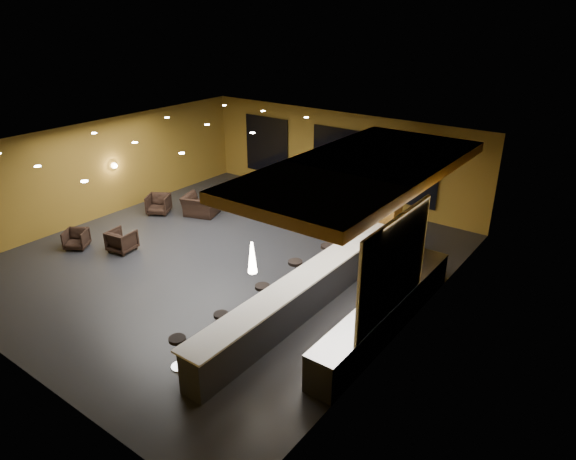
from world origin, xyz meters
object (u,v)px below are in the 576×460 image
Objects in this scene: pendant_1 at (318,220)px; armchair_a at (76,239)px; staff_a at (378,258)px; bar_counter at (305,294)px; bar_stool_0 at (178,348)px; armchair_b at (122,241)px; staff_b at (407,245)px; bar_stool_1 at (222,323)px; staff_c at (411,248)px; armchair_c at (159,204)px; bar_stool_2 at (263,295)px; bar_stool_4 at (327,254)px; armchair_d at (201,205)px; pendant_2 at (367,193)px; bar_stool_5 at (343,239)px; prep_counter at (386,314)px; column at (391,197)px; bar_stool_3 at (295,271)px.

armchair_a is (-8.01, -1.80, -2.04)m from pendant_1.
staff_a is (0.79, 1.88, -1.56)m from pendant_1.
bar_stool_0 is (-0.92, -3.43, -0.01)m from bar_counter.
armchair_b reaches higher than armchair_a.
staff_b is 2.46× the size of bar_stool_1.
armchair_c is at bearing 179.16° from staff_c.
staff_c reaches higher than bar_stool_0.
bar_stool_1 is at bearing -90.94° from bar_stool_2.
staff_b reaches higher than bar_counter.
armchair_c is at bearing 158.29° from bar_stool_2.
armchair_b is at bearing -155.45° from bar_stool_4.
armchair_d is (-6.82, 2.56, -1.97)m from pendant_1.
armchair_a is at bearing 163.27° from bar_stool_0.
armchair_a is 0.88× the size of bar_stool_2.
bar_stool_1 is at bearing 87.23° from bar_stool_0.
pendant_2 reaches higher than armchair_c.
staff_b is 4.60m from bar_stool_2.
bar_stool_2 reaches higher than armchair_b.
armchair_c is 1.12× the size of bar_stool_1.
pendant_2 is (0.00, 3.00, 1.85)m from bar_counter.
bar_stool_1 is 5.56m from bar_stool_5.
prep_counter is 7.69× the size of bar_stool_2.
staff_c is 7.09m from bar_stool_0.
bar_stool_4 is at bearing 88.10° from bar_stool_1.
staff_c reaches higher than armchair_d.
pendant_2 reaches higher than bar_counter.
pendant_1 reaches higher than prep_counter.
column is 4.20× the size of bar_stool_4.
bar_counter is 2.32m from bar_stool_1.
armchair_b is at bearing -142.28° from column.
bar_stool_1 is 4.32m from bar_stool_4.
bar_counter is at bearing -165.96° from prep_counter.
bar_stool_2 reaches higher than bar_stool_1.
bar_stool_0 is at bearing -92.77° from bar_stool_1.
staff_b is at bearing 64.36° from bar_stool_2.
pendant_1 is at bearing -106.60° from staff_a.
column is 2.07m from staff_c.
bar_counter reaches higher than armchair_c.
bar_stool_1 is (-0.86, -2.16, -0.04)m from bar_counter.
pendant_1 is 0.97× the size of bar_stool_1.
prep_counter is at bearing 42.90° from bar_stool_1.
armchair_d is 1.45× the size of bar_stool_3.
prep_counter is 8.57× the size of pendant_1.
staff_b is 2.16× the size of bar_stool_3.
staff_b is at bearing 77.49° from staff_a.
staff_b reaches higher than prep_counter.
pendant_1 reaches higher than armchair_c.
staff_c is 8.17m from armchair_d.
bar_stool_4 is (7.49, -0.09, 0.17)m from armchair_c.
armchair_d is at bearing 40.63° from armchair_a.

